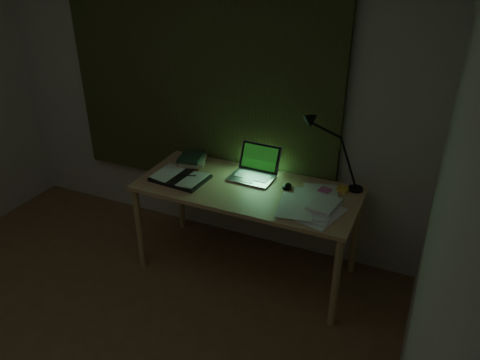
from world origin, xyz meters
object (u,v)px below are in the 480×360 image
object	(u,v)px
open_textbook	(180,177)
desk_lamp	(360,155)
desk	(247,230)
loose_papers	(317,201)
laptop	(252,165)
book_stack	(192,160)

from	to	relation	value
open_textbook	desk_lamp	size ratio (longest dim) A/B	0.71
open_textbook	desk	bearing A→B (deg)	14.42
desk	loose_papers	size ratio (longest dim) A/B	3.86
desk	laptop	size ratio (longest dim) A/B	4.43
open_textbook	book_stack	size ratio (longest dim) A/B	1.74
desk	loose_papers	xyz separation A→B (m)	(0.50, -0.01, 0.36)
laptop	desk_lamp	xyz separation A→B (m)	(0.72, 0.14, 0.16)
laptop	loose_papers	world-z (taller)	laptop
desk	desk_lamp	xyz separation A→B (m)	(0.69, 0.27, 0.62)
laptop	loose_papers	distance (m)	0.54
desk	desk_lamp	bearing A→B (deg)	21.25
desk	open_textbook	xyz separation A→B (m)	(-0.48, -0.09, 0.37)
desk	laptop	xyz separation A→B (m)	(-0.02, 0.13, 0.46)
book_stack	desk_lamp	size ratio (longest dim) A/B	0.41
book_stack	loose_papers	distance (m)	1.03
desk	desk_lamp	world-z (taller)	desk_lamp
desk	open_textbook	world-z (taller)	open_textbook
laptop	book_stack	distance (m)	0.51
desk	desk_lamp	size ratio (longest dim) A/B	2.89
book_stack	loose_papers	bearing A→B (deg)	-8.68
open_textbook	loose_papers	size ratio (longest dim) A/B	0.94
laptop	desk_lamp	size ratio (longest dim) A/B	0.65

